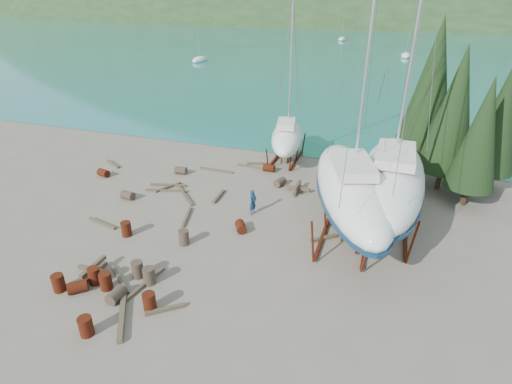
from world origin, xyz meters
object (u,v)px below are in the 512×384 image
(large_sailboat_near, at_px, (351,188))
(large_sailboat_far, at_px, (392,178))
(small_sailboat_shore, at_px, (287,137))
(worker, at_px, (253,202))

(large_sailboat_near, relative_size, large_sailboat_far, 0.96)
(large_sailboat_near, height_order, small_sailboat_shore, large_sailboat_near)
(large_sailboat_near, relative_size, small_sailboat_shore, 1.49)
(large_sailboat_far, relative_size, worker, 11.76)
(small_sailboat_shore, relative_size, worker, 7.56)
(large_sailboat_near, bearing_deg, worker, 157.54)
(large_sailboat_far, xyz_separation_m, small_sailboat_shore, (-8.40, 8.40, -1.12))
(large_sailboat_far, height_order, worker, large_sailboat_far)
(large_sailboat_near, bearing_deg, small_sailboat_shore, 104.52)
(large_sailboat_far, height_order, small_sailboat_shore, large_sailboat_far)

